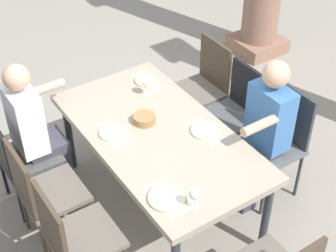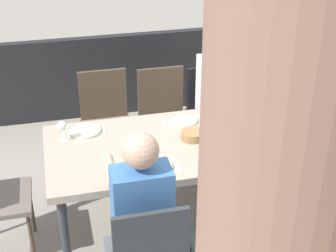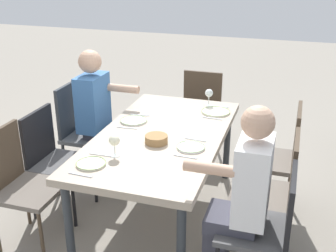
{
  "view_description": "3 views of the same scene",
  "coord_description": "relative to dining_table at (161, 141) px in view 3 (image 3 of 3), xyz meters",
  "views": [
    {
      "loc": [
        2.51,
        -1.58,
        3.19
      ],
      "look_at": [
        0.1,
        0.02,
        0.88
      ],
      "focal_mm": 55.49,
      "sensor_mm": 36.0,
      "label": 1
    },
    {
      "loc": [
        0.77,
        3.04,
        2.59
      ],
      "look_at": [
        -0.01,
        -0.1,
        0.84
      ],
      "focal_mm": 53.93,
      "sensor_mm": 36.0,
      "label": 2
    },
    {
      "loc": [
        -2.9,
        -0.96,
        2.1
      ],
      "look_at": [
        0.06,
        -0.04,
        0.8
      ],
      "focal_mm": 45.69,
      "sensor_mm": 36.0,
      "label": 3
    }
  ],
  "objects": [
    {
      "name": "ground_plane",
      "position": [
        0.0,
        0.0,
        -0.69
      ],
      "size": [
        16.0,
        16.0,
        0.0
      ],
      "primitive_type": "plane",
      "color": "gray"
    },
    {
      "name": "dining_table",
      "position": [
        0.0,
        0.0,
        0.0
      ],
      "size": [
        1.78,
        0.95,
        0.76
      ],
      "color": "tan",
      "rests_on": "ground"
    },
    {
      "name": "chair_west_north",
      "position": [
        -0.62,
        0.9,
        -0.17
      ],
      "size": [
        0.44,
        0.44,
        0.92
      ],
      "color": "#6A6158",
      "rests_on": "ground"
    },
    {
      "name": "chair_west_south",
      "position": [
        -0.62,
        -0.89,
        -0.17
      ],
      "size": [
        0.44,
        0.44,
        0.89
      ],
      "color": "#4F4F50",
      "rests_on": "ground"
    },
    {
      "name": "chair_mid_north",
      "position": [
        -0.16,
        0.9,
        -0.18
      ],
      "size": [
        0.44,
        0.44,
        0.89
      ],
      "color": "#4F4F50",
      "rests_on": "ground"
    },
    {
      "name": "chair_mid_south",
      "position": [
        -0.16,
        -0.9,
        -0.17
      ],
      "size": [
        0.44,
        0.44,
        0.92
      ],
      "color": "#6A6158",
      "rests_on": "ground"
    },
    {
      "name": "chair_east_north",
      "position": [
        0.36,
        0.9,
        -0.14
      ],
      "size": [
        0.44,
        0.44,
        0.96
      ],
      "color": "#5B5E61",
      "rests_on": "ground"
    },
    {
      "name": "chair_east_south",
      "position": [
        0.36,
        -0.9,
        -0.14
      ],
      "size": [
        0.44,
        0.44,
        0.95
      ],
      "color": "#6A6158",
      "rests_on": "ground"
    },
    {
      "name": "chair_head_east",
      "position": [
        1.31,
        0.0,
        -0.17
      ],
      "size": [
        0.44,
        0.44,
        0.88
      ],
      "color": "#6A6158",
      "rests_on": "ground"
    },
    {
      "name": "diner_woman_green",
      "position": [
        0.36,
        0.7,
        0.0
      ],
      "size": [
        0.34,
        0.49,
        1.29
      ],
      "color": "#3F3F4C",
      "rests_on": "ground"
    },
    {
      "name": "diner_man_white",
      "position": [
        -0.62,
        -0.72,
        -0.01
      ],
      "size": [
        0.35,
        0.49,
        1.29
      ],
      "color": "#3F3F4C",
      "rests_on": "ground"
    },
    {
      "name": "plate_0",
      "position": [
        -0.63,
        0.29,
        0.07
      ],
      "size": [
        0.2,
        0.2,
        0.02
      ],
      "color": "silver",
      "rests_on": "dining_table"
    },
    {
      "name": "wine_glass_0",
      "position": [
        -0.46,
        0.19,
        0.18
      ],
      "size": [
        0.08,
        0.08,
        0.16
      ],
      "color": "white",
      "rests_on": "dining_table"
    },
    {
      "name": "fork_0",
      "position": [
        -0.78,
        0.29,
        0.07
      ],
      "size": [
        0.02,
        0.17,
        0.01
      ],
      "primitive_type": "cube",
      "rotation": [
        0.0,
        0.0,
        -0.05
      ],
      "color": "silver",
      "rests_on": "dining_table"
    },
    {
      "name": "spoon_0",
      "position": [
        -0.48,
        0.29,
        0.07
      ],
      "size": [
        0.02,
        0.17,
        0.01
      ],
      "primitive_type": "cube",
      "rotation": [
        0.0,
        0.0,
        0.02
      ],
      "color": "silver",
      "rests_on": "dining_table"
    },
    {
      "name": "plate_1",
      "position": [
        -0.18,
        -0.28,
        0.07
      ],
      "size": [
        0.21,
        0.21,
        0.02
      ],
      "color": "white",
      "rests_on": "dining_table"
    },
    {
      "name": "fork_1",
      "position": [
        -0.33,
        -0.28,
        0.07
      ],
      "size": [
        0.03,
        0.17,
        0.01
      ],
      "primitive_type": "cube",
      "rotation": [
        0.0,
        0.0,
        -0.05
      ],
      "color": "silver",
      "rests_on": "dining_table"
    },
    {
      "name": "spoon_1",
      "position": [
        -0.03,
        -0.28,
        0.07
      ],
      "size": [
        0.03,
        0.17,
        0.01
      ],
      "primitive_type": "cube",
      "rotation": [
        0.0,
        0.0,
        -0.07
      ],
      "color": "silver",
      "rests_on": "dining_table"
    },
    {
      "name": "plate_2",
      "position": [
        0.18,
        0.3,
        0.07
      ],
      "size": [
        0.23,
        0.23,
        0.02
      ],
      "color": "white",
      "rests_on": "dining_table"
    },
    {
      "name": "fork_2",
      "position": [
        0.03,
        0.3,
        0.07
      ],
      "size": [
        0.03,
        0.17,
        0.01
      ],
      "primitive_type": "cube",
      "rotation": [
        0.0,
        0.0,
        0.07
      ],
      "color": "silver",
      "rests_on": "dining_table"
    },
    {
      "name": "spoon_2",
      "position": [
        0.33,
        0.3,
        0.07
      ],
      "size": [
        0.03,
        0.17,
        0.01
      ],
      "primitive_type": "cube",
      "rotation": [
        0.0,
        0.0,
        0.1
      ],
      "color": "silver",
      "rests_on": "dining_table"
    },
    {
      "name": "plate_3",
      "position": [
        0.59,
        -0.31,
        0.07
      ],
      "size": [
        0.25,
        0.25,
        0.02
      ],
      "color": "silver",
      "rests_on": "dining_table"
    },
    {
      "name": "wine_glass_3",
      "position": [
        0.75,
        -0.21,
        0.18
      ],
      "size": [
        0.07,
        0.07,
        0.16
      ],
      "color": "white",
      "rests_on": "dining_table"
    },
    {
      "name": "fork_3",
      "position": [
        0.44,
        -0.31,
        0.07
      ],
      "size": [
        0.03,
        0.17,
        0.01
      ],
      "primitive_type": "cube",
      "rotation": [
        0.0,
        0.0,
        -0.07
      ],
      "color": "silver",
      "rests_on": "dining_table"
    },
    {
      "name": "spoon_3",
      "position": [
        0.74,
        -0.31,
        0.07
      ],
      "size": [
        0.02,
        0.17,
        0.01
      ],
      "primitive_type": "cube",
      "rotation": [
        0.0,
        0.0,
        0.04
      ],
      "color": "silver",
      "rests_on": "dining_table"
    },
    {
      "name": "bread_basket",
      "position": [
        -0.17,
        -0.02,
        0.09
      ],
      "size": [
        0.17,
        0.17,
        0.06
      ],
      "primitive_type": "cylinder",
      "color": "#9E7547",
      "rests_on": "dining_table"
    }
  ]
}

